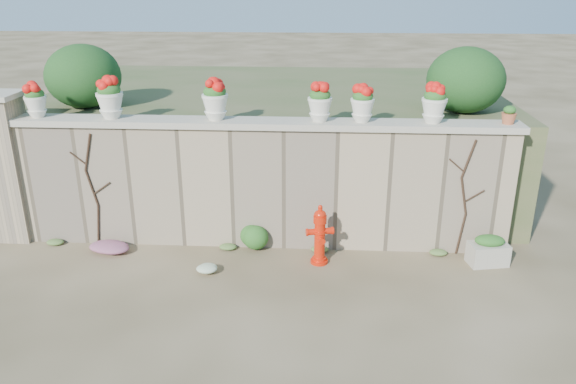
# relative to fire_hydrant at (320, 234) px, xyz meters

# --- Properties ---
(ground) EXTENTS (80.00, 80.00, 0.00)m
(ground) POSITION_rel_fire_hydrant_xyz_m (-1.00, -1.14, -0.48)
(ground) COLOR #483C24
(ground) RESTS_ON ground
(stone_wall) EXTENTS (8.00, 0.40, 2.00)m
(stone_wall) POSITION_rel_fire_hydrant_xyz_m (-1.00, 0.66, 0.52)
(stone_wall) COLOR #9B8667
(stone_wall) RESTS_ON ground
(wall_cap) EXTENTS (8.10, 0.52, 0.10)m
(wall_cap) POSITION_rel_fire_hydrant_xyz_m (-1.00, 0.66, 1.57)
(wall_cap) COLOR #B7AF9B
(wall_cap) RESTS_ON stone_wall
(gate_pillar) EXTENTS (0.72, 0.72, 2.48)m
(gate_pillar) POSITION_rel_fire_hydrant_xyz_m (-5.15, 0.66, 0.77)
(gate_pillar) COLOR #9B8667
(gate_pillar) RESTS_ON ground
(raised_fill) EXTENTS (9.00, 6.00, 2.00)m
(raised_fill) POSITION_rel_fire_hydrant_xyz_m (-1.00, 3.86, 0.52)
(raised_fill) COLOR #384C23
(raised_fill) RESTS_ON ground
(back_shrub_left) EXTENTS (1.30, 1.30, 1.10)m
(back_shrub_left) POSITION_rel_fire_hydrant_xyz_m (-4.20, 1.86, 2.07)
(back_shrub_left) COLOR #143814
(back_shrub_left) RESTS_ON raised_fill
(back_shrub_right) EXTENTS (1.30, 1.30, 1.10)m
(back_shrub_right) POSITION_rel_fire_hydrant_xyz_m (2.40, 1.86, 2.07)
(back_shrub_right) COLOR #143814
(back_shrub_right) RESTS_ON raised_fill
(vine_left) EXTENTS (0.60, 0.04, 1.91)m
(vine_left) POSITION_rel_fire_hydrant_xyz_m (-3.67, 0.44, 0.51)
(vine_left) COLOR black
(vine_left) RESTS_ON ground
(vine_right) EXTENTS (0.60, 0.04, 1.91)m
(vine_right) POSITION_rel_fire_hydrant_xyz_m (2.23, 0.44, 0.51)
(vine_right) COLOR black
(vine_right) RESTS_ON ground
(fire_hydrant) EXTENTS (0.42, 0.30, 0.96)m
(fire_hydrant) POSITION_rel_fire_hydrant_xyz_m (0.00, 0.00, 0.00)
(fire_hydrant) COLOR red
(fire_hydrant) RESTS_ON ground
(planter_box) EXTENTS (0.64, 0.45, 0.49)m
(planter_box) POSITION_rel_fire_hydrant_xyz_m (2.60, 0.12, -0.26)
(planter_box) COLOR #B7AF9B
(planter_box) RESTS_ON ground
(green_shrub) EXTENTS (0.53, 0.48, 0.50)m
(green_shrub) POSITION_rel_fire_hydrant_xyz_m (-1.12, 0.40, -0.23)
(green_shrub) COLOR #1E5119
(green_shrub) RESTS_ON ground
(magenta_clump) EXTENTS (0.82, 0.55, 0.22)m
(magenta_clump) POSITION_rel_fire_hydrant_xyz_m (-3.45, 0.12, -0.37)
(magenta_clump) COLOR #C62795
(magenta_clump) RESTS_ON ground
(white_flowers) EXTENTS (0.55, 0.44, 0.20)m
(white_flowers) POSITION_rel_fire_hydrant_xyz_m (-1.72, -0.40, -0.38)
(white_flowers) COLOR white
(white_flowers) RESTS_ON ground
(urn_pot_0) EXTENTS (0.34, 0.34, 0.53)m
(urn_pot_0) POSITION_rel_fire_hydrant_xyz_m (-4.50, 0.66, 1.88)
(urn_pot_0) COLOR silver
(urn_pot_0) RESTS_ON wall_cap
(urn_pot_1) EXTENTS (0.41, 0.41, 0.65)m
(urn_pot_1) POSITION_rel_fire_hydrant_xyz_m (-3.30, 0.66, 1.94)
(urn_pot_1) COLOR silver
(urn_pot_1) RESTS_ON wall_cap
(urn_pot_2) EXTENTS (0.40, 0.40, 0.63)m
(urn_pot_2) POSITION_rel_fire_hydrant_xyz_m (-1.65, 0.66, 1.93)
(urn_pot_2) COLOR silver
(urn_pot_2) RESTS_ON wall_cap
(urn_pot_3) EXTENTS (0.37, 0.37, 0.59)m
(urn_pot_3) POSITION_rel_fire_hydrant_xyz_m (-0.04, 0.66, 1.90)
(urn_pot_3) COLOR silver
(urn_pot_3) RESTS_ON wall_cap
(urn_pot_4) EXTENTS (0.36, 0.36, 0.57)m
(urn_pot_4) POSITION_rel_fire_hydrant_xyz_m (0.60, 0.66, 1.90)
(urn_pot_4) COLOR silver
(urn_pot_4) RESTS_ON wall_cap
(urn_pot_5) EXTENTS (0.38, 0.38, 0.60)m
(urn_pot_5) POSITION_rel_fire_hydrant_xyz_m (1.68, 0.66, 1.91)
(urn_pot_5) COLOR silver
(urn_pot_5) RESTS_ON wall_cap
(terracotta_pot) EXTENTS (0.22, 0.22, 0.27)m
(terracotta_pot) POSITION_rel_fire_hydrant_xyz_m (2.80, 0.66, 1.74)
(terracotta_pot) COLOR #A85533
(terracotta_pot) RESTS_ON wall_cap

